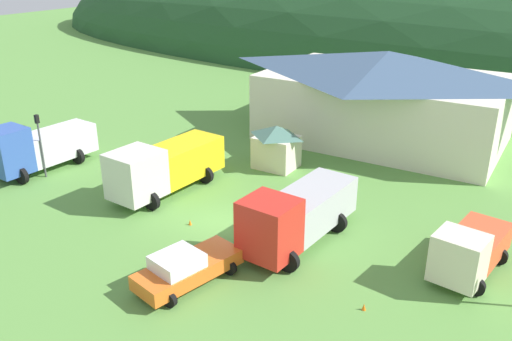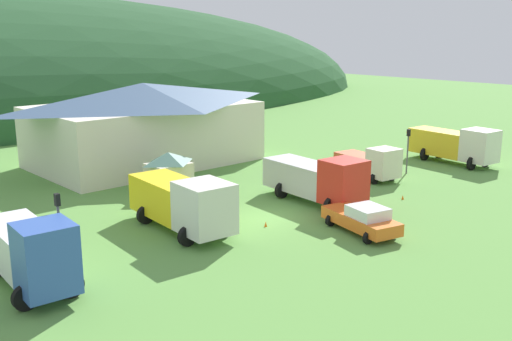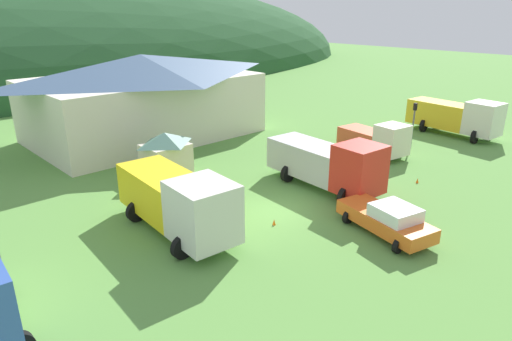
{
  "view_description": "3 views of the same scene",
  "coord_description": "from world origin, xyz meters",
  "px_view_note": "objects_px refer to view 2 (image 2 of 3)",
  "views": [
    {
      "loc": [
        15.2,
        -21.27,
        13.94
      ],
      "look_at": [
        0.08,
        3.54,
        1.88
      ],
      "focal_mm": 37.5,
      "sensor_mm": 36.0,
      "label": 1
    },
    {
      "loc": [
        -23.93,
        -24.95,
        11.22
      ],
      "look_at": [
        1.53,
        2.87,
        2.22
      ],
      "focal_mm": 41.43,
      "sensor_mm": 36.0,
      "label": 2
    },
    {
      "loc": [
        -16.22,
        -15.53,
        10.53
      ],
      "look_at": [
        -0.79,
        0.82,
        2.33
      ],
      "focal_mm": 31.58,
      "sensor_mm": 36.0,
      "label": 3
    }
  ],
  "objects_px": {
    "crane_truck_red": "(318,178)",
    "traffic_light_east": "(408,146)",
    "traffic_cone_mid_row": "(403,199)",
    "box_truck_blue": "(31,251)",
    "traffic_light_west": "(60,230)",
    "traffic_cone_near_pickup": "(266,227)",
    "heavy_rig_striped": "(456,144)",
    "service_pickup_orange": "(362,219)",
    "play_shed_cream": "(169,172)",
    "light_truck_cream": "(371,163)",
    "depot_building": "(144,122)",
    "flatbed_truck_yellow": "(183,201)"
  },
  "relations": [
    {
      "from": "crane_truck_red",
      "to": "traffic_light_east",
      "type": "xyz_separation_m",
      "value": [
        11.54,
        0.76,
        0.55
      ]
    },
    {
      "from": "depot_building",
      "to": "heavy_rig_striped",
      "type": "relative_size",
      "value": 2.39
    },
    {
      "from": "light_truck_cream",
      "to": "traffic_light_west",
      "type": "distance_m",
      "value": 26.27
    },
    {
      "from": "crane_truck_red",
      "to": "traffic_cone_near_pickup",
      "type": "height_order",
      "value": "crane_truck_red"
    },
    {
      "from": "traffic_cone_mid_row",
      "to": "traffic_light_east",
      "type": "bearing_deg",
      "value": 31.89
    },
    {
      "from": "crane_truck_red",
      "to": "service_pickup_orange",
      "type": "xyz_separation_m",
      "value": [
        -2.55,
        -5.65,
        -0.86
      ]
    },
    {
      "from": "traffic_light_west",
      "to": "box_truck_blue",
      "type": "bearing_deg",
      "value": 153.94
    },
    {
      "from": "traffic_light_east",
      "to": "traffic_cone_mid_row",
      "type": "relative_size",
      "value": 5.88
    },
    {
      "from": "service_pickup_orange",
      "to": "crane_truck_red",
      "type": "bearing_deg",
      "value": 169.27
    },
    {
      "from": "service_pickup_orange",
      "to": "traffic_light_east",
      "type": "bearing_deg",
      "value": 128.04
    },
    {
      "from": "heavy_rig_striped",
      "to": "traffic_light_west",
      "type": "height_order",
      "value": "traffic_light_west"
    },
    {
      "from": "play_shed_cream",
      "to": "service_pickup_orange",
      "type": "xyz_separation_m",
      "value": [
        3.4,
        -14.22,
        -0.71
      ]
    },
    {
      "from": "traffic_light_west",
      "to": "traffic_cone_mid_row",
      "type": "xyz_separation_m",
      "value": [
        23.08,
        -2.48,
        -2.6
      ]
    },
    {
      "from": "crane_truck_red",
      "to": "traffic_light_east",
      "type": "height_order",
      "value": "traffic_light_east"
    },
    {
      "from": "play_shed_cream",
      "to": "light_truck_cream",
      "type": "relative_size",
      "value": 0.53
    },
    {
      "from": "heavy_rig_striped",
      "to": "service_pickup_orange",
      "type": "relative_size",
      "value": 1.49
    },
    {
      "from": "traffic_light_west",
      "to": "traffic_light_east",
      "type": "distance_m",
      "value": 29.7
    },
    {
      "from": "traffic_light_east",
      "to": "traffic_cone_near_pickup",
      "type": "xyz_separation_m",
      "value": [
        -17.38,
        -1.95,
        -2.24
      ]
    },
    {
      "from": "play_shed_cream",
      "to": "traffic_cone_near_pickup",
      "type": "xyz_separation_m",
      "value": [
        0.11,
        -9.76,
        -1.54
      ]
    },
    {
      "from": "box_truck_blue",
      "to": "light_truck_cream",
      "type": "bearing_deg",
      "value": 98.5
    },
    {
      "from": "crane_truck_red",
      "to": "traffic_light_east",
      "type": "distance_m",
      "value": 11.58
    },
    {
      "from": "traffic_light_west",
      "to": "traffic_light_east",
      "type": "height_order",
      "value": "traffic_light_west"
    },
    {
      "from": "play_shed_cream",
      "to": "box_truck_blue",
      "type": "bearing_deg",
      "value": -146.35
    },
    {
      "from": "crane_truck_red",
      "to": "traffic_cone_near_pickup",
      "type": "bearing_deg",
      "value": -73.55
    },
    {
      "from": "depot_building",
      "to": "crane_truck_red",
      "type": "distance_m",
      "value": 18.38
    },
    {
      "from": "flatbed_truck_yellow",
      "to": "box_truck_blue",
      "type": "bearing_deg",
      "value": -75.19
    },
    {
      "from": "depot_building",
      "to": "play_shed_cream",
      "type": "height_order",
      "value": "depot_building"
    },
    {
      "from": "light_truck_cream",
      "to": "traffic_cone_near_pickup",
      "type": "distance_m",
      "value": 14.19
    },
    {
      "from": "traffic_light_west",
      "to": "traffic_cone_near_pickup",
      "type": "xyz_separation_m",
      "value": [
        12.28,
        -0.34,
        -2.6
      ]
    },
    {
      "from": "crane_truck_red",
      "to": "box_truck_blue",
      "type": "bearing_deg",
      "value": -84.23
    },
    {
      "from": "crane_truck_red",
      "to": "heavy_rig_striped",
      "type": "relative_size",
      "value": 1.0
    },
    {
      "from": "box_truck_blue",
      "to": "traffic_cone_near_pickup",
      "type": "height_order",
      "value": "box_truck_blue"
    },
    {
      "from": "flatbed_truck_yellow",
      "to": "depot_building",
      "type": "bearing_deg",
      "value": 159.13
    },
    {
      "from": "traffic_light_west",
      "to": "traffic_cone_near_pickup",
      "type": "relative_size",
      "value": 6.83
    },
    {
      "from": "light_truck_cream",
      "to": "depot_building",
      "type": "bearing_deg",
      "value": -141.13
    },
    {
      "from": "traffic_cone_mid_row",
      "to": "light_truck_cream",
      "type": "bearing_deg",
      "value": 58.77
    },
    {
      "from": "service_pickup_orange",
      "to": "traffic_cone_near_pickup",
      "type": "height_order",
      "value": "service_pickup_orange"
    },
    {
      "from": "flatbed_truck_yellow",
      "to": "traffic_cone_mid_row",
      "type": "bearing_deg",
      "value": 76.82
    },
    {
      "from": "light_truck_cream",
      "to": "service_pickup_orange",
      "type": "xyz_separation_m",
      "value": [
        -10.55,
        -7.33,
        -0.44
      ]
    },
    {
      "from": "flatbed_truck_yellow",
      "to": "service_pickup_orange",
      "type": "relative_size",
      "value": 1.52
    },
    {
      "from": "light_truck_cream",
      "to": "heavy_rig_striped",
      "type": "height_order",
      "value": "heavy_rig_striped"
    },
    {
      "from": "box_truck_blue",
      "to": "heavy_rig_striped",
      "type": "xyz_separation_m",
      "value": [
        37.04,
        0.37,
        -0.03
      ]
    },
    {
      "from": "traffic_cone_near_pickup",
      "to": "play_shed_cream",
      "type": "bearing_deg",
      "value": 90.64
    },
    {
      "from": "crane_truck_red",
      "to": "heavy_rig_striped",
      "type": "height_order",
      "value": "crane_truck_red"
    },
    {
      "from": "box_truck_blue",
      "to": "light_truck_cream",
      "type": "xyz_separation_m",
      "value": [
        27.26,
        1.97,
        -0.47
      ]
    },
    {
      "from": "box_truck_blue",
      "to": "traffic_cone_mid_row",
      "type": "height_order",
      "value": "box_truck_blue"
    },
    {
      "from": "traffic_light_west",
      "to": "traffic_cone_near_pickup",
      "type": "height_order",
      "value": "traffic_light_west"
    },
    {
      "from": "traffic_light_west",
      "to": "traffic_cone_near_pickup",
      "type": "bearing_deg",
      "value": -1.58
    },
    {
      "from": "traffic_light_west",
      "to": "traffic_cone_mid_row",
      "type": "height_order",
      "value": "traffic_light_west"
    },
    {
      "from": "traffic_cone_near_pickup",
      "to": "traffic_light_east",
      "type": "bearing_deg",
      "value": 6.41
    }
  ]
}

